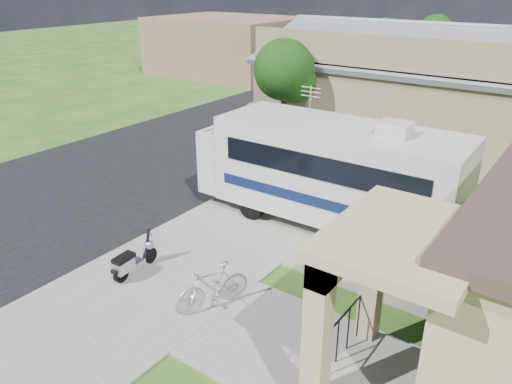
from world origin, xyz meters
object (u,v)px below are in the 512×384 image
Objects in this scene: garden_hose at (348,351)px; pickup_truck at (294,105)px; scooter at (132,260)px; bicycle at (213,289)px; shrub at (471,262)px; van at (349,82)px; motorhome at (329,169)px.

pickup_truck is at bearing 125.23° from garden_hose.
bicycle is at bearing -2.01° from scooter.
shrub reaches higher than van.
shrub is at bearing 18.03° from scooter.
motorhome is at bearing 152.71° from shrub.
pickup_truck is (-4.33, 14.46, 0.36)m from scooter.
motorhome is 17.33m from van.
garden_hose is at bearing 0.44° from scooter.
motorhome reaches higher than bicycle.
scooter is 0.25× the size of van.
van is at bearing 115.99° from garden_hose.
bicycle is 15.85m from pickup_truck.
garden_hose is (-1.45, -2.43, -1.31)m from shrub.
motorhome is at bearing 126.85° from pickup_truck.
motorhome is 11.45m from pickup_truck.
bicycle is 4.63× the size of garden_hose.
scooter is 15.10m from pickup_truck.
garden_hose is at bearing 30.77° from bicycle.
shrub reaches higher than scooter.
van is at bearing 113.07° from motorhome.
scooter is 21.61m from van.
motorhome is at bearing 113.26° from bicycle.
pickup_truck is (-6.78, 14.33, 0.28)m from bicycle.
motorhome is 5.29m from bicycle.
bicycle is (-0.01, -5.16, -1.18)m from motorhome.
garden_hose is (10.04, -20.59, -0.77)m from van.
motorhome is 20.89× the size of garden_hose.
van is 22.92m from garden_hose.
shrub is 21.50m from van.
garden_hose is (5.51, 0.53, -0.35)m from scooter.
scooter is at bearing 107.03° from pickup_truck.
bicycle is at bearing 115.67° from pickup_truck.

